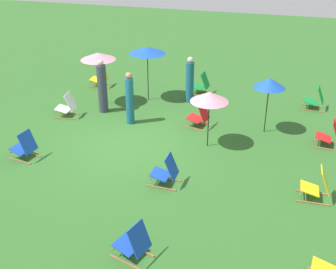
{
  "coord_description": "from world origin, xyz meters",
  "views": [
    {
      "loc": [
        10.35,
        4.14,
        6.04
      ],
      "look_at": [
        0.0,
        1.2,
        0.5
      ],
      "focal_mm": 45.76,
      "sensor_mm": 36.0,
      "label": 1
    }
  ],
  "objects_px": {
    "umbrella_0": "(98,56)",
    "deckchair_11": "(199,116)",
    "person_1": "(102,87)",
    "umbrella_3": "(270,83)",
    "deckchair_1": "(201,85)",
    "deckchair_5": "(134,243)",
    "umbrella_1": "(210,97)",
    "deckchair_2": "(333,269)",
    "deckchair_7": "(316,99)",
    "deckchair_0": "(100,78)",
    "deckchair_4": "(166,172)",
    "umbrella_2": "(147,50)",
    "deckchair_6": "(317,186)",
    "deckchair_8": "(25,147)",
    "person_2": "(190,81)",
    "deckchair_3": "(67,106)",
    "person_0": "(130,99)",
    "deckchair_10": "(330,135)"
  },
  "relations": [
    {
      "from": "deckchair_6",
      "to": "person_2",
      "type": "relative_size",
      "value": 0.5
    },
    {
      "from": "umbrella_1",
      "to": "umbrella_2",
      "type": "xyz_separation_m",
      "value": [
        -2.88,
        -2.77,
        0.31
      ]
    },
    {
      "from": "deckchair_4",
      "to": "umbrella_2",
      "type": "distance_m",
      "value": 5.78
    },
    {
      "from": "person_1",
      "to": "umbrella_3",
      "type": "bearing_deg",
      "value": -177.12
    },
    {
      "from": "deckchair_6",
      "to": "person_1",
      "type": "distance_m",
      "value": 7.69
    },
    {
      "from": "deckchair_6",
      "to": "deckchair_1",
      "type": "bearing_deg",
      "value": -146.8
    },
    {
      "from": "umbrella_1",
      "to": "person_0",
      "type": "distance_m",
      "value": 2.92
    },
    {
      "from": "deckchair_3",
      "to": "umbrella_3",
      "type": "relative_size",
      "value": 0.47
    },
    {
      "from": "deckchair_1",
      "to": "deckchair_5",
      "type": "relative_size",
      "value": 0.96
    },
    {
      "from": "deckchair_0",
      "to": "deckchair_6",
      "type": "height_order",
      "value": "same"
    },
    {
      "from": "deckchair_4",
      "to": "umbrella_1",
      "type": "distance_m",
      "value": 2.63
    },
    {
      "from": "deckchair_8",
      "to": "deckchair_10",
      "type": "height_order",
      "value": "same"
    },
    {
      "from": "deckchair_0",
      "to": "deckchair_4",
      "type": "distance_m",
      "value": 7.37
    },
    {
      "from": "deckchair_8",
      "to": "umbrella_1",
      "type": "distance_m",
      "value": 5.28
    },
    {
      "from": "deckchair_2",
      "to": "person_2",
      "type": "xyz_separation_m",
      "value": [
        -7.71,
        -4.48,
        0.42
      ]
    },
    {
      "from": "person_1",
      "to": "deckchair_5",
      "type": "bearing_deg",
      "value": 121.74
    },
    {
      "from": "deckchair_7",
      "to": "person_1",
      "type": "xyz_separation_m",
      "value": [
        2.18,
        -6.97,
        0.5
      ]
    },
    {
      "from": "deckchair_5",
      "to": "deckchair_7",
      "type": "bearing_deg",
      "value": 174.6
    },
    {
      "from": "person_0",
      "to": "person_2",
      "type": "distance_m",
      "value": 2.69
    },
    {
      "from": "umbrella_0",
      "to": "deckchair_11",
      "type": "bearing_deg",
      "value": 77.4
    },
    {
      "from": "deckchair_3",
      "to": "deckchair_2",
      "type": "bearing_deg",
      "value": 51.68
    },
    {
      "from": "umbrella_1",
      "to": "deckchair_4",
      "type": "bearing_deg",
      "value": -14.8
    },
    {
      "from": "deckchair_7",
      "to": "person_0",
      "type": "relative_size",
      "value": 0.48
    },
    {
      "from": "deckchair_7",
      "to": "umbrella_0",
      "type": "height_order",
      "value": "umbrella_0"
    },
    {
      "from": "deckchair_0",
      "to": "deckchair_7",
      "type": "distance_m",
      "value": 8.06
    },
    {
      "from": "deckchair_10",
      "to": "person_2",
      "type": "bearing_deg",
      "value": -108.78
    },
    {
      "from": "deckchair_0",
      "to": "deckchair_2",
      "type": "relative_size",
      "value": 1.0
    },
    {
      "from": "deckchair_11",
      "to": "umbrella_2",
      "type": "xyz_separation_m",
      "value": [
        -1.71,
        -2.27,
        1.48
      ]
    },
    {
      "from": "deckchair_2",
      "to": "umbrella_3",
      "type": "height_order",
      "value": "umbrella_3"
    },
    {
      "from": "deckchair_11",
      "to": "umbrella_0",
      "type": "xyz_separation_m",
      "value": [
        -0.84,
        -3.74,
        1.4
      ]
    },
    {
      "from": "deckchair_4",
      "to": "deckchair_5",
      "type": "bearing_deg",
      "value": 4.08
    },
    {
      "from": "deckchair_1",
      "to": "person_0",
      "type": "xyz_separation_m",
      "value": [
        3.13,
        -1.68,
        0.47
      ]
    },
    {
      "from": "deckchair_0",
      "to": "deckchair_10",
      "type": "bearing_deg",
      "value": 70.45
    },
    {
      "from": "deckchair_6",
      "to": "deckchair_10",
      "type": "height_order",
      "value": "same"
    },
    {
      "from": "umbrella_1",
      "to": "deckchair_2",
      "type": "bearing_deg",
      "value": 34.91
    },
    {
      "from": "deckchair_8",
      "to": "umbrella_3",
      "type": "xyz_separation_m",
      "value": [
        -3.49,
        6.23,
        1.24
      ]
    },
    {
      "from": "deckchair_0",
      "to": "deckchair_10",
      "type": "distance_m",
      "value": 8.82
    },
    {
      "from": "deckchair_1",
      "to": "person_2",
      "type": "xyz_separation_m",
      "value": [
        0.84,
        -0.26,
        0.42
      ]
    },
    {
      "from": "deckchair_6",
      "to": "deckchair_8",
      "type": "distance_m",
      "value": 7.69
    },
    {
      "from": "person_1",
      "to": "deckchair_11",
      "type": "bearing_deg",
      "value": 178.73
    },
    {
      "from": "deckchair_11",
      "to": "umbrella_2",
      "type": "bearing_deg",
      "value": -115.13
    },
    {
      "from": "person_0",
      "to": "person_2",
      "type": "height_order",
      "value": "person_0"
    },
    {
      "from": "deckchair_3",
      "to": "deckchair_8",
      "type": "xyz_separation_m",
      "value": [
        2.84,
        0.2,
        0.0
      ]
    },
    {
      "from": "person_1",
      "to": "deckchair_2",
      "type": "bearing_deg",
      "value": 143.24
    },
    {
      "from": "deckchair_2",
      "to": "umbrella_2",
      "type": "relative_size",
      "value": 0.42
    },
    {
      "from": "deckchair_0",
      "to": "deckchair_3",
      "type": "xyz_separation_m",
      "value": [
        2.91,
        0.1,
        0.0
      ]
    },
    {
      "from": "deckchair_1",
      "to": "deckchair_6",
      "type": "relative_size",
      "value": 1.0
    },
    {
      "from": "umbrella_1",
      "to": "umbrella_3",
      "type": "xyz_separation_m",
      "value": [
        -1.39,
        1.53,
        0.07
      ]
    },
    {
      "from": "deckchair_11",
      "to": "umbrella_3",
      "type": "xyz_separation_m",
      "value": [
        -0.22,
        2.03,
        1.24
      ]
    },
    {
      "from": "deckchair_4",
      "to": "deckchair_10",
      "type": "xyz_separation_m",
      "value": [
        -3.21,
        4.0,
        0.0
      ]
    }
  ]
}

